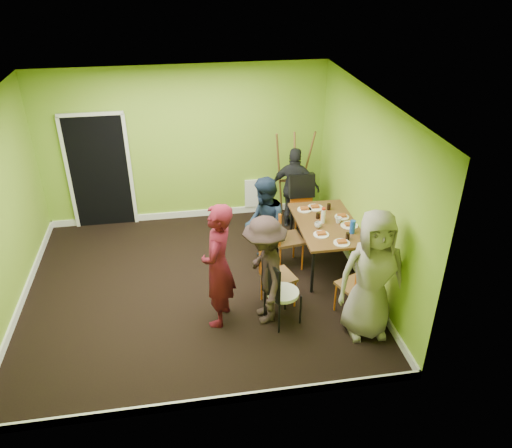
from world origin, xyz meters
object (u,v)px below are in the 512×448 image
(chair_left_far, at_px, (283,234))
(orange_bottle, at_px, (321,218))
(blue_bottle, at_px, (352,227))
(person_left_far, at_px, (264,226))
(person_left_near, at_px, (265,271))
(dining_table, at_px, (327,226))
(person_standing, at_px, (218,266))
(chair_bentwood, at_px, (279,290))
(person_front_end, at_px, (372,275))
(thermos, at_px, (323,216))
(chair_left_near, at_px, (273,273))
(easel, at_px, (293,178))
(chair_front_end, at_px, (360,283))
(chair_back_end, at_px, (302,192))
(person_back_end, at_px, (295,188))

(chair_left_far, bearing_deg, orange_bottle, 87.86)
(blue_bottle, relative_size, person_left_far, 0.13)
(person_left_near, bearing_deg, dining_table, 132.08)
(person_left_near, bearing_deg, person_standing, -98.24)
(orange_bottle, bearing_deg, chair_bentwood, -124.51)
(person_standing, xyz_separation_m, person_left_near, (0.60, -0.07, -0.10))
(person_front_end, bearing_deg, dining_table, 96.95)
(thermos, height_order, orange_bottle, thermos)
(chair_left_near, relative_size, person_standing, 0.56)
(chair_left_near, distance_m, easel, 2.51)
(chair_front_end, xyz_separation_m, person_front_end, (0.02, -0.29, 0.33))
(person_standing, bearing_deg, blue_bottle, 128.07)
(dining_table, relative_size, chair_left_far, 1.42)
(chair_back_end, bearing_deg, person_back_end, -68.67)
(chair_bentwood, height_order, thermos, chair_bentwood)
(blue_bottle, xyz_separation_m, person_standing, (-2.06, -0.73, 0.02))
(person_standing, bearing_deg, chair_left_far, 154.31)
(chair_left_far, xyz_separation_m, person_back_end, (0.49, 1.27, 0.15))
(dining_table, xyz_separation_m, person_front_end, (0.10, -1.62, 0.20))
(chair_back_end, relative_size, person_left_near, 0.69)
(chair_left_near, distance_m, person_left_far, 0.95)
(easel, xyz_separation_m, person_back_end, (0.00, -0.15, -0.12))
(chair_back_end, bearing_deg, chair_left_near, 65.88)
(chair_front_end, relative_size, blue_bottle, 4.83)
(person_standing, height_order, person_back_end, person_standing)
(easel, distance_m, person_left_near, 2.79)
(blue_bottle, height_order, person_left_far, person_left_far)
(chair_left_far, distance_m, blue_bottle, 1.07)
(dining_table, bearing_deg, easel, 97.85)
(chair_left_far, height_order, thermos, chair_left_far)
(chair_front_end, xyz_separation_m, thermos, (-0.14, 1.35, 0.30))
(chair_bentwood, xyz_separation_m, person_front_end, (1.11, -0.34, 0.34))
(person_left_near, bearing_deg, person_left_far, 167.95)
(easel, bearing_deg, chair_bentwood, -106.49)
(orange_bottle, relative_size, person_front_end, 0.05)
(chair_front_end, bearing_deg, blue_bottle, 56.98)
(orange_bottle, bearing_deg, thermos, -87.95)
(chair_left_near, bearing_deg, blue_bottle, 95.25)
(dining_table, height_order, blue_bottle, blue_bottle)
(easel, height_order, blue_bottle, easel)
(thermos, bearing_deg, chair_bentwood, -126.27)
(person_back_end, bearing_deg, orange_bottle, 117.04)
(easel, height_order, orange_bottle, easel)
(person_front_end, bearing_deg, chair_left_near, 150.09)
(chair_front_end, height_order, thermos, chair_front_end)
(person_left_near, bearing_deg, chair_left_near, 144.18)
(chair_left_far, xyz_separation_m, orange_bottle, (0.62, 0.06, 0.20))
(chair_bentwood, bearing_deg, dining_table, 118.49)
(thermos, relative_size, person_left_near, 0.15)
(chair_left_near, height_order, person_standing, person_standing)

